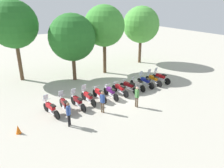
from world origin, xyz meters
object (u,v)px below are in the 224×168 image
at_px(motorcycle_7, 129,86).
at_px(motorcycle_6, 120,89).
at_px(motorcycle_4, 99,94).
at_px(tree_0, 14,24).
at_px(motorcycle_5, 111,92).
at_px(traffic_cone, 18,129).
at_px(person_1, 102,101).
at_px(tree_1, 72,38).
at_px(motorcycle_2, 78,102).
at_px(person_2, 137,95).
at_px(motorcycle_11, 161,77).
at_px(motorcycle_9, 145,81).
at_px(tree_2, 104,26).
at_px(motorcycle_1, 64,104).
at_px(tree_3, 141,25).
at_px(motorcycle_10, 153,79).
at_px(person_0, 69,113).
at_px(motorcycle_3, 88,97).
at_px(motorcycle_0, 51,108).
at_px(motorcycle_8, 137,84).

bearing_deg(motorcycle_7, motorcycle_6, 84.05).
distance_m(motorcycle_4, tree_0, 10.61).
distance_m(motorcycle_5, tree_0, 11.16).
distance_m(motorcycle_6, traffic_cone, 8.53).
height_order(motorcycle_6, person_1, person_1).
distance_m(motorcycle_4, tree_1, 6.72).
bearing_deg(motorcycle_7, motorcycle_4, 80.71).
bearing_deg(motorcycle_2, person_2, -125.08).
relative_size(motorcycle_5, motorcycle_11, 1.01).
height_order(motorcycle_9, motorcycle_11, same).
bearing_deg(tree_2, person_1, -119.26).
distance_m(motorcycle_1, tree_3, 15.55).
height_order(motorcycle_1, tree_0, tree_0).
bearing_deg(person_1, traffic_cone, -25.32).
bearing_deg(motorcycle_7, motorcycle_10, -97.65).
distance_m(tree_0, tree_1, 5.46).
distance_m(motorcycle_5, motorcycle_6, 1.01).
height_order(tree_1, tree_2, tree_2).
xyz_separation_m(motorcycle_7, person_0, (-6.38, -2.68, 0.45)).
relative_size(motorcycle_3, motorcycle_4, 1.00).
relative_size(motorcycle_2, traffic_cone, 3.97).
distance_m(tree_2, tree_3, 6.13).
bearing_deg(motorcycle_11, motorcycle_6, 83.76).
bearing_deg(motorcycle_5, motorcycle_2, 94.73).
height_order(motorcycle_11, traffic_cone, motorcycle_11).
relative_size(motorcycle_0, traffic_cone, 3.92).
bearing_deg(motorcycle_4, motorcycle_8, -87.11).
bearing_deg(motorcycle_1, motorcycle_6, -84.93).
height_order(motorcycle_6, tree_3, tree_3).
bearing_deg(motorcycle_6, motorcycle_11, -90.38).
bearing_deg(motorcycle_8, tree_3, -37.83).
distance_m(motorcycle_3, motorcycle_8, 5.02).
height_order(motorcycle_0, tree_1, tree_1).
xyz_separation_m(motorcycle_1, person_0, (-0.39, -2.10, 0.44)).
xyz_separation_m(motorcycle_5, motorcycle_6, (1.00, 0.17, 0.00)).
distance_m(motorcycle_4, person_1, 2.16).
bearing_deg(motorcycle_6, motorcycle_7, -88.92).
height_order(motorcycle_2, motorcycle_11, same).
xyz_separation_m(motorcycle_6, motorcycle_7, (1.00, 0.12, 0.00)).
height_order(person_0, tree_0, tree_0).
bearing_deg(tree_3, motorcycle_10, -117.55).
xyz_separation_m(motorcycle_7, tree_3, (6.69, 7.35, 4.25)).
relative_size(motorcycle_3, tree_0, 0.28).
bearing_deg(tree_2, motorcycle_9, -77.47).
height_order(motorcycle_4, tree_2, tree_2).
relative_size(person_1, tree_0, 0.21).
bearing_deg(person_2, motorcycle_1, 145.89).
relative_size(motorcycle_5, tree_1, 0.34).
bearing_deg(motorcycle_7, tree_3, -55.39).
relative_size(person_1, traffic_cone, 2.94).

